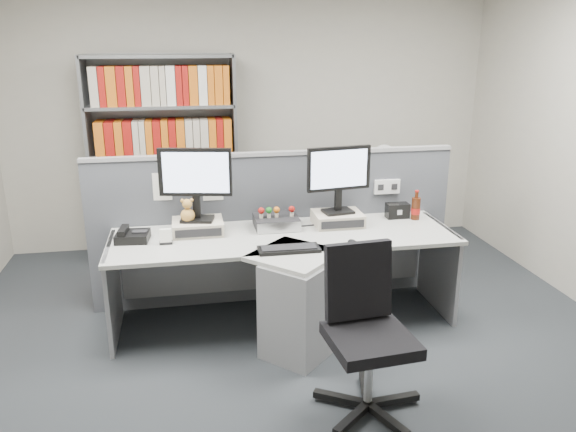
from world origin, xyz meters
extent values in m
plane|color=#2F3337|center=(0.00, 0.00, 0.00)|extent=(5.50, 5.50, 0.00)
cube|color=#AFAB9C|center=(0.00, 2.75, 1.35)|extent=(5.00, 0.04, 2.70)
cube|color=#4D5057|center=(0.00, 1.25, 0.62)|extent=(3.00, 0.05, 1.25)
cube|color=#A8A8AD|center=(0.00, 1.25, 1.26)|extent=(3.00, 0.07, 0.03)
cube|color=white|center=(0.95, 1.22, 0.95)|extent=(0.22, 0.04, 0.12)
cube|color=white|center=(-0.90, 1.22, 1.05)|extent=(0.16, 0.00, 0.22)
cube|color=white|center=(-0.50, 1.22, 1.05)|extent=(0.16, 0.00, 0.22)
cube|color=white|center=(0.70, 1.22, 1.05)|extent=(0.16, 0.00, 0.22)
cube|color=#AFB0A9|center=(0.00, 0.82, 0.70)|extent=(2.60, 0.80, 0.03)
cube|color=#AFB0A9|center=(0.00, 0.42, 0.70)|extent=(0.74, 0.74, 0.03)
cube|color=gray|center=(0.00, 0.30, 0.34)|extent=(0.57, 0.57, 0.69)
cube|color=gray|center=(-1.28, 0.82, 0.36)|extent=(0.03, 0.70, 0.72)
cube|color=gray|center=(1.28, 0.82, 0.36)|extent=(0.03, 0.70, 0.72)
cube|color=gray|center=(0.00, 1.18, 0.35)|extent=(2.50, 0.02, 0.45)
cube|color=beige|center=(-0.64, 0.98, 0.77)|extent=(0.38, 0.30, 0.10)
cube|color=black|center=(-0.64, 0.83, 0.77)|extent=(0.34, 0.01, 0.06)
cube|color=beige|center=(0.46, 0.98, 0.77)|extent=(0.38, 0.30, 0.10)
cube|color=black|center=(0.46, 0.83, 0.77)|extent=(0.34, 0.01, 0.06)
cube|color=black|center=(-0.64, 0.98, 0.83)|extent=(0.27, 0.22, 0.02)
cube|color=black|center=(-0.64, 0.98, 0.93)|extent=(0.06, 0.04, 0.20)
cube|color=black|center=(-0.64, 0.98, 1.19)|extent=(0.54, 0.14, 0.36)
cube|color=silver|center=(-0.63, 0.96, 1.19)|extent=(0.48, 0.10, 0.30)
cube|color=black|center=(0.46, 0.98, 0.83)|extent=(0.25, 0.20, 0.02)
cube|color=black|center=(0.46, 0.98, 0.92)|extent=(0.06, 0.04, 0.19)
cube|color=black|center=(0.46, 0.98, 1.18)|extent=(0.52, 0.11, 0.34)
cube|color=silver|center=(0.46, 0.96, 1.18)|extent=(0.46, 0.07, 0.29)
cube|color=black|center=(-0.03, 1.00, 0.76)|extent=(0.34, 0.30, 0.09)
cube|color=silver|center=(-0.03, 0.85, 0.76)|extent=(0.34, 0.01, 0.08)
cylinder|color=beige|center=(-0.15, 0.98, 0.83)|extent=(0.03, 0.03, 0.03)
sphere|color=#A5140F|center=(-0.15, 0.98, 0.87)|extent=(0.05, 0.05, 0.05)
cylinder|color=beige|center=(-0.09, 0.98, 0.83)|extent=(0.03, 0.03, 0.03)
sphere|color=#19721E|center=(-0.09, 0.98, 0.87)|extent=(0.05, 0.05, 0.05)
cylinder|color=beige|center=(-0.03, 0.98, 0.83)|extent=(0.03, 0.03, 0.03)
sphere|color=orange|center=(-0.03, 0.98, 0.87)|extent=(0.05, 0.05, 0.05)
cylinder|color=beige|center=(0.09, 0.98, 0.83)|extent=(0.03, 0.03, 0.03)
sphere|color=#A5140F|center=(0.09, 0.98, 0.87)|extent=(0.05, 0.05, 0.05)
cube|color=black|center=(-0.03, 0.48, 0.73)|extent=(0.43, 0.17, 0.02)
cube|color=black|center=(-0.03, 0.48, 0.75)|extent=(0.38, 0.12, 0.01)
ellipsoid|color=black|center=(0.44, 0.51, 0.74)|extent=(0.06, 0.10, 0.04)
cube|color=black|center=(-1.11, 0.89, 0.75)|extent=(0.25, 0.23, 0.06)
cube|color=black|center=(-1.18, 0.90, 0.80)|extent=(0.07, 0.20, 0.04)
cube|color=black|center=(-1.06, 0.89, 0.79)|extent=(0.11, 0.07, 0.01)
cube|color=black|center=(-0.87, 0.78, 0.73)|extent=(0.09, 0.06, 0.02)
cube|color=white|center=(-0.87, 0.76, 0.78)|extent=(0.08, 0.03, 0.09)
cube|color=white|center=(-0.87, 0.80, 0.78)|extent=(0.08, 0.03, 0.09)
sphere|color=#BD8A3F|center=(-0.71, 0.95, 0.87)|extent=(0.11, 0.11, 0.11)
sphere|color=#BD8A3F|center=(-0.71, 0.95, 0.96)|extent=(0.07, 0.07, 0.07)
sphere|color=#BD8A3F|center=(-0.74, 0.95, 0.99)|extent=(0.03, 0.03, 0.03)
sphere|color=#BD8A3F|center=(-0.67, 0.95, 0.99)|extent=(0.03, 0.03, 0.03)
cube|color=black|center=(1.00, 1.07, 0.78)|extent=(0.18, 0.10, 0.12)
cylinder|color=#3F190A|center=(1.13, 1.00, 0.81)|extent=(0.07, 0.07, 0.18)
cylinder|color=#A5140F|center=(1.13, 1.00, 0.79)|extent=(0.07, 0.07, 0.05)
cylinder|color=#3F190A|center=(1.13, 1.00, 0.93)|extent=(0.03, 0.03, 0.05)
cylinder|color=#A5140F|center=(1.13, 1.00, 0.96)|extent=(0.03, 0.03, 0.01)
cube|color=slate|center=(-1.59, 2.45, 1.00)|extent=(0.03, 0.40, 2.00)
cube|color=slate|center=(-0.21, 2.45, 1.00)|extent=(0.03, 0.40, 2.00)
cube|color=slate|center=(-0.90, 2.64, 1.00)|extent=(1.40, 0.02, 2.00)
cube|color=slate|center=(-0.90, 2.45, 0.02)|extent=(1.38, 0.40, 0.03)
cube|color=slate|center=(-0.90, 2.45, 0.52)|extent=(1.38, 0.40, 0.03)
cube|color=slate|center=(-0.90, 2.45, 1.02)|extent=(1.38, 0.40, 0.03)
cube|color=slate|center=(-0.90, 2.45, 1.52)|extent=(1.38, 0.40, 0.03)
cube|color=slate|center=(-0.90, 2.45, 1.98)|extent=(1.38, 0.40, 0.03)
cube|color=#A5140F|center=(-0.90, 2.42, 0.22)|extent=(1.24, 0.28, 0.36)
cube|color=orange|center=(-0.90, 2.42, 0.72)|extent=(1.24, 0.28, 0.36)
cube|color=beige|center=(-0.90, 2.42, 1.21)|extent=(1.24, 0.28, 0.36)
cube|color=white|center=(-0.90, 2.42, 1.71)|extent=(1.24, 0.28, 0.36)
cube|color=slate|center=(1.20, 2.00, 0.35)|extent=(0.45, 0.60, 0.70)
cube|color=black|center=(1.20, 1.70, 0.52)|extent=(0.40, 0.02, 0.28)
cube|color=black|center=(1.20, 1.70, 0.20)|extent=(0.40, 0.02, 0.28)
cylinder|color=white|center=(1.20, 2.00, 0.71)|extent=(0.16, 0.16, 0.03)
cylinder|color=white|center=(1.20, 2.00, 0.81)|extent=(0.03, 0.03, 0.16)
cylinder|color=white|center=(1.20, 1.98, 1.02)|extent=(0.27, 0.07, 0.27)
cylinder|color=silver|center=(1.20, 2.01, 1.02)|extent=(0.27, 0.06, 0.27)
cylinder|color=silver|center=(0.29, -0.40, 0.25)|extent=(0.05, 0.05, 0.41)
cube|color=black|center=(0.29, -0.40, 0.48)|extent=(0.51, 0.51, 0.07)
cube|color=black|center=(0.27, -0.19, 0.76)|extent=(0.41, 0.14, 0.47)
cube|color=black|center=(0.47, -0.39, 0.05)|extent=(0.31, 0.08, 0.04)
cylinder|color=black|center=(0.59, -0.38, 0.03)|extent=(0.05, 0.05, 0.03)
cube|color=black|center=(0.33, -0.23, 0.05)|extent=(0.12, 0.31, 0.04)
cylinder|color=black|center=(0.36, -0.11, 0.03)|extent=(0.05, 0.05, 0.03)
cube|color=black|center=(0.13, -0.31, 0.05)|extent=(0.29, 0.20, 0.04)
cylinder|color=black|center=(0.03, -0.25, 0.03)|extent=(0.05, 0.05, 0.03)
cube|color=black|center=(0.15, -0.52, 0.05)|extent=(0.26, 0.24, 0.04)
cube|color=black|center=(0.36, -0.57, 0.05)|extent=(0.17, 0.30, 0.04)
camera|label=1|loc=(-0.71, -3.18, 2.14)|focal=35.48mm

